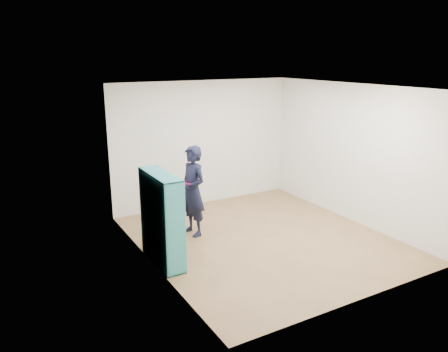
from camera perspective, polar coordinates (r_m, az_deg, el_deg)
floor at (r=7.71m, az=5.12°, el=-8.17°), size 4.50×4.50×0.00m
ceiling at (r=7.08m, az=5.64°, el=11.49°), size 4.50×4.50×0.00m
wall_left at (r=6.39m, az=-9.53°, el=-0.97°), size 0.02×4.50×2.60m
wall_right at (r=8.56m, az=16.44°, el=2.83°), size 0.02×4.50×2.60m
wall_back at (r=9.17m, az=-2.69°, el=4.27°), size 4.00×0.02×2.60m
wall_front at (r=5.67m, az=18.46°, el=-3.72°), size 4.00×0.02×2.60m
bookshelf at (r=6.67m, az=-8.30°, el=-5.71°), size 0.31×1.06×1.42m
person at (r=7.63m, az=-4.09°, el=-1.96°), size 0.48×0.64×1.60m
smartphone at (r=7.58m, az=-5.29°, el=-1.26°), size 0.05×0.10×0.14m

